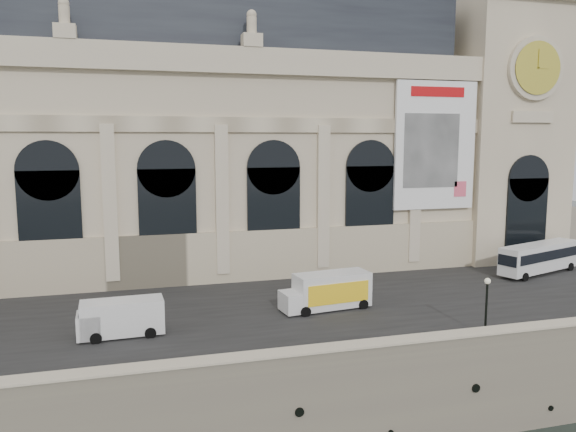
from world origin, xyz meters
The scene contains 9 objects.
quay centered at (0.00, 35.00, 3.00)m, with size 160.00×70.00×6.00m, color #79715D.
street centered at (0.00, 14.00, 6.03)m, with size 160.00×24.00×0.06m, color #2D2D2D.
parapet centered at (0.00, 0.60, 6.62)m, with size 160.00×1.40×1.21m.
museum centered at (-5.98, 30.86, 19.72)m, with size 69.00×18.70×29.10m.
clock_pavilion centered at (34.00, 27.93, 23.42)m, with size 13.00×14.72×36.70m.
bus_right centered at (32.61, 16.90, 7.76)m, with size 10.79×5.40×3.14m.
van_c centered at (-8.42, 9.35, 7.32)m, with size 5.89×2.60×2.58m.
box_truck centered at (7.80, 11.41, 7.49)m, with size 7.58×3.34×2.96m.
lamp_right centered at (16.26, 2.43, 8.09)m, with size 0.43×0.43×4.20m.
Camera 1 is at (-7.13, -30.06, 19.66)m, focal length 35.00 mm.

